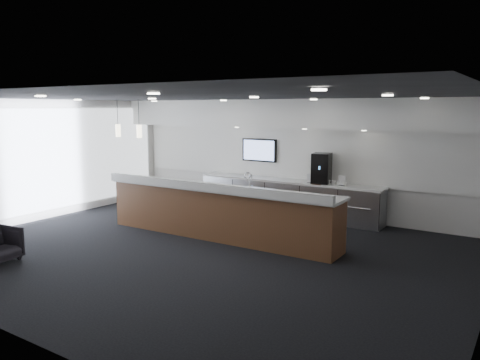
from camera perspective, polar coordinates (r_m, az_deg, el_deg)
The scene contains 21 objects.
ground at distance 9.34m, azimuth -4.74°, elevation -8.61°, with size 10.00×10.00×0.00m, color black.
ceiling at distance 8.92m, azimuth -4.98°, elevation 10.12°, with size 10.00×8.00×0.02m, color black.
back_wall at distance 12.38m, azimuth 6.57°, elevation 2.75°, with size 10.00×0.02×3.00m, color silver.
left_wall at distance 12.68m, azimuth -23.02°, elevation 2.25°, with size 0.02×8.00×3.00m, color silver.
soffit_bulkhead at distance 11.92m, azimuth 5.70°, elevation 8.07°, with size 10.00×0.90×0.70m, color white.
alcove_panel at distance 12.35m, azimuth 6.52°, elevation 3.20°, with size 9.80×0.06×1.40m, color white.
window_blinds_wall at distance 12.65m, azimuth -22.92°, elevation 2.24°, with size 0.04×7.36×2.55m, color silver.
back_credenza at distance 12.22m, azimuth 5.74°, elevation -2.17°, with size 5.06×0.66×0.95m.
wall_tv at distance 12.76m, azimuth 2.37°, elevation 3.66°, with size 1.05×0.08×0.62m.
pendant_left at distance 11.12m, azimuth -12.21°, elevation 5.81°, with size 0.12×0.12×0.30m, color #FFF0C6.
pendant_right at distance 11.63m, azimuth -14.66°, elevation 5.85°, with size 0.12×0.12×0.30m, color #FFF0C6.
ceiling_can_lights at distance 8.92m, azimuth -4.98°, elevation 9.92°, with size 7.00×5.00×0.02m, color white, non-canonical shape.
service_counter at distance 10.13m, azimuth -2.62°, elevation -3.85°, with size 5.55×0.97×1.49m.
coffee_machine at distance 11.67m, azimuth 9.91°, elevation 1.42°, with size 0.50×0.59×0.74m.
info_sign_left at distance 11.72m, azimuth 8.55°, elevation 0.21°, with size 0.16×0.02×0.22m, color silver.
info_sign_right at distance 11.44m, azimuth 12.33°, elevation -0.09°, with size 0.17×0.02×0.23m, color silver.
cup_0 at distance 11.44m, azimuth 12.65°, elevation -0.42°, with size 0.11×0.11×0.10m, color white.
cup_1 at distance 11.49m, azimuth 12.00°, elevation -0.36°, with size 0.11×0.11×0.10m, color white.
cup_2 at distance 11.54m, azimuth 11.35°, elevation -0.30°, with size 0.11×0.11×0.10m, color white.
cup_3 at distance 11.59m, azimuth 10.71°, elevation -0.24°, with size 0.11×0.11×0.10m, color white.
cup_4 at distance 11.65m, azimuth 10.07°, elevation -0.18°, with size 0.11×0.11×0.10m, color white.
Camera 1 is at (5.48, -7.03, 2.78)m, focal length 35.00 mm.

